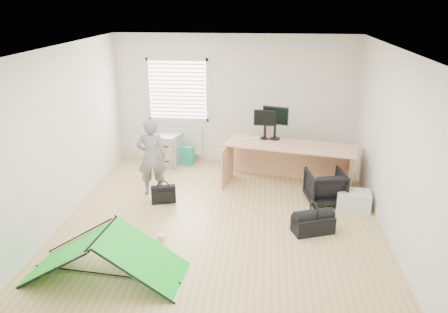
# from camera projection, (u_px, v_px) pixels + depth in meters

# --- Properties ---
(ground) EXTENTS (5.50, 5.50, 0.00)m
(ground) POSITION_uv_depth(u_px,v_px,m) (222.00, 221.00, 7.00)
(ground) COLOR tan
(ground) RESTS_ON ground
(back_wall) EXTENTS (5.00, 0.02, 2.70)m
(back_wall) POSITION_uv_depth(u_px,v_px,m) (235.00, 100.00, 9.11)
(back_wall) COLOR silver
(back_wall) RESTS_ON ground
(window) EXTENTS (1.20, 0.06, 1.20)m
(window) POSITION_uv_depth(u_px,v_px,m) (178.00, 90.00, 9.11)
(window) COLOR silver
(window) RESTS_ON back_wall
(radiator) EXTENTS (1.00, 0.12, 0.60)m
(radiator) POSITION_uv_depth(u_px,v_px,m) (179.00, 141.00, 9.45)
(radiator) COLOR silver
(radiator) RESTS_ON back_wall
(desk) EXTENTS (2.47, 1.22, 0.81)m
(desk) POSITION_uv_depth(u_px,v_px,m) (289.00, 165.00, 8.20)
(desk) COLOR tan
(desk) RESTS_ON ground
(filing_cabinet) EXTENTS (0.57, 0.67, 0.67)m
(filing_cabinet) POSITION_uv_depth(u_px,v_px,m) (170.00, 149.00, 9.27)
(filing_cabinet) COLOR #9FA2A4
(filing_cabinet) RESTS_ON ground
(monitor_left) EXTENTS (0.44, 0.12, 0.42)m
(monitor_left) POSITION_uv_depth(u_px,v_px,m) (265.00, 128.00, 8.34)
(monitor_left) COLOR black
(monitor_left) RESTS_ON desk
(monitor_right) EXTENTS (0.50, 0.24, 0.47)m
(monitor_right) POSITION_uv_depth(u_px,v_px,m) (275.00, 127.00, 8.31)
(monitor_right) COLOR black
(monitor_right) RESTS_ON desk
(keyboard) EXTENTS (0.43, 0.28, 0.02)m
(keyboard) POSITION_uv_depth(u_px,v_px,m) (252.00, 138.00, 8.41)
(keyboard) COLOR beige
(keyboard) RESTS_ON desk
(thermos) EXTENTS (0.09, 0.09, 0.27)m
(thermos) POSITION_uv_depth(u_px,v_px,m) (269.00, 132.00, 8.37)
(thermos) COLOR #AC606F
(thermos) RESTS_ON desk
(office_chair) EXTENTS (0.72, 0.74, 0.58)m
(office_chair) POSITION_uv_depth(u_px,v_px,m) (325.00, 187.00, 7.55)
(office_chair) COLOR black
(office_chair) RESTS_ON ground
(person) EXTENTS (0.57, 0.43, 1.41)m
(person) POSITION_uv_depth(u_px,v_px,m) (151.00, 157.00, 7.75)
(person) COLOR slate
(person) RESTS_ON ground
(kite) EXTENTS (2.08, 1.06, 0.62)m
(kite) POSITION_uv_depth(u_px,v_px,m) (104.00, 254.00, 5.51)
(kite) COLOR #13C822
(kite) RESTS_ON ground
(storage_crate) EXTENTS (0.60, 0.46, 0.31)m
(storage_crate) POSITION_uv_depth(u_px,v_px,m) (354.00, 200.00, 7.36)
(storage_crate) COLOR silver
(storage_crate) RESTS_ON ground
(tote_bag) EXTENTS (0.36, 0.24, 0.40)m
(tote_bag) POSITION_uv_depth(u_px,v_px,m) (186.00, 155.00, 9.31)
(tote_bag) COLOR #1F9577
(tote_bag) RESTS_ON ground
(laptop_bag) EXTENTS (0.44, 0.24, 0.31)m
(laptop_bag) POSITION_uv_depth(u_px,v_px,m) (163.00, 194.00, 7.55)
(laptop_bag) COLOR black
(laptop_bag) RESTS_ON ground
(white_box) EXTENTS (0.11, 0.11, 0.09)m
(white_box) POSITION_uv_depth(u_px,v_px,m) (162.00, 238.00, 6.41)
(white_box) COLOR silver
(white_box) RESTS_ON ground
(duffel_bag) EXTENTS (0.68, 0.50, 0.27)m
(duffel_bag) POSITION_uv_depth(u_px,v_px,m) (313.00, 224.00, 6.61)
(duffel_bag) COLOR black
(duffel_bag) RESTS_ON ground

